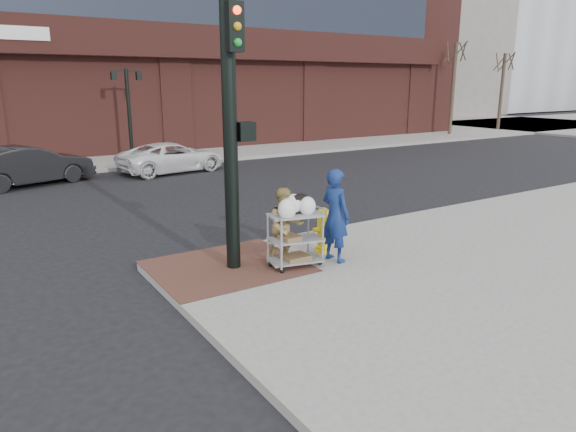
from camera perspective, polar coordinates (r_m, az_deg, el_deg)
ground at (r=9.51m, az=-1.10°, el=-7.37°), size 220.00×220.00×0.00m
sidewalk_far at (r=43.21m, az=-9.33°, el=9.78°), size 65.00×36.00×0.15m
brick_curb_ramp at (r=9.93m, az=-6.81°, el=-5.54°), size 2.80×2.40×0.01m
filler_block at (r=63.96m, az=12.45°, el=19.15°), size 14.00×20.00×18.00m
bare_tree_a at (r=37.45m, az=18.23°, el=18.05°), size 1.80×1.80×7.20m
bare_tree_b at (r=42.47m, az=23.02°, el=16.51°), size 1.80×1.80×6.70m
lamp_post at (r=24.45m, az=-17.30°, el=11.75°), size 1.32×0.22×4.00m
traffic_signal_pole at (r=9.30m, az=-6.27°, el=10.03°), size 0.61×0.51×5.00m
woman_blue at (r=9.97m, az=5.29°, el=0.07°), size 0.53×0.72×1.83m
pedestrian_tan at (r=9.78m, az=-0.28°, el=-1.17°), size 0.82×0.69×1.50m
sedan_dark at (r=20.44m, az=-26.85°, el=5.02°), size 4.57×2.81×1.42m
minivan_white at (r=21.56m, az=-12.72°, el=6.37°), size 4.62×2.62×1.22m
utility_cart at (r=9.70m, az=0.83°, el=-2.07°), size 1.09×0.76×1.38m
fire_hydrant at (r=10.55m, az=3.87°, el=-1.51°), size 0.45×0.31×0.95m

